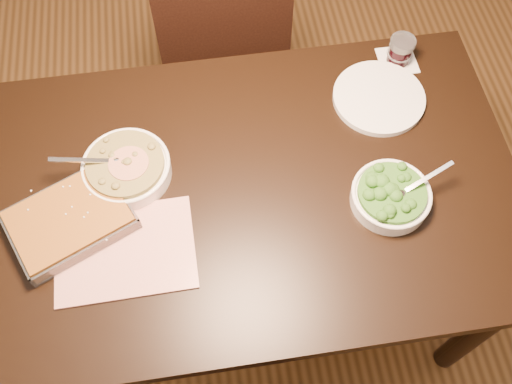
{
  "coord_description": "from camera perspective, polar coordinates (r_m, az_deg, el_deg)",
  "views": [
    {
      "loc": [
        -0.1,
        -0.72,
        2.04
      ],
      "look_at": [
        -0.0,
        -0.05,
        0.8
      ],
      "focal_mm": 40.0,
      "sensor_mm": 36.0,
      "label": 1
    }
  ],
  "objects": [
    {
      "name": "stew_bowl",
      "position": [
        1.52,
        -12.81,
        2.37
      ],
      "size": [
        0.26,
        0.23,
        0.09
      ],
      "color": "white",
      "rests_on": "table"
    },
    {
      "name": "magazine_a",
      "position": [
        1.44,
        -12.96,
        -5.69
      ],
      "size": [
        0.34,
        0.25,
        0.01
      ],
      "primitive_type": "cube",
      "rotation": [
        0.0,
        0.0,
        0.01
      ],
      "color": "#B93A34",
      "rests_on": "table"
    },
    {
      "name": "broccoli_bowl",
      "position": [
        1.48,
        13.33,
        -0.37
      ],
      "size": [
        0.23,
        0.2,
        0.08
      ],
      "color": "white",
      "rests_on": "table"
    },
    {
      "name": "chair_far",
      "position": [
        2.13,
        -3.36,
        15.76
      ],
      "size": [
        0.45,
        0.45,
        0.95
      ],
      "rotation": [
        0.0,
        0.0,
        3.13
      ],
      "color": "black",
      "rests_on": "ground"
    },
    {
      "name": "coaster",
      "position": [
        1.79,
        13.94,
        12.64
      ],
      "size": [
        0.11,
        0.11,
        0.0
      ],
      "primitive_type": "cube",
      "color": "white",
      "rests_on": "table"
    },
    {
      "name": "table",
      "position": [
        1.57,
        -0.17,
        -1.08
      ],
      "size": [
        1.4,
        0.9,
        0.75
      ],
      "color": "black",
      "rests_on": "ground"
    },
    {
      "name": "dinner_plate",
      "position": [
        1.67,
        12.18,
        9.21
      ],
      "size": [
        0.26,
        0.26,
        0.02
      ],
      "primitive_type": "cylinder",
      "color": "white",
      "rests_on": "table"
    },
    {
      "name": "wine_tumbler",
      "position": [
        1.75,
        14.26,
        13.6
      ],
      "size": [
        0.07,
        0.07,
        0.08
      ],
      "color": "black",
      "rests_on": "coaster"
    },
    {
      "name": "ground",
      "position": [
        2.17,
        -0.12,
        -9.16
      ],
      "size": [
        4.0,
        4.0,
        0.0
      ],
      "primitive_type": "plane",
      "color": "#3F2812",
      "rests_on": "ground"
    },
    {
      "name": "baking_dish",
      "position": [
        1.48,
        -18.1,
        -2.72
      ],
      "size": [
        0.35,
        0.31,
        0.05
      ],
      "rotation": [
        0.0,
        0.0,
        0.43
      ],
      "color": "silver",
      "rests_on": "table"
    }
  ]
}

